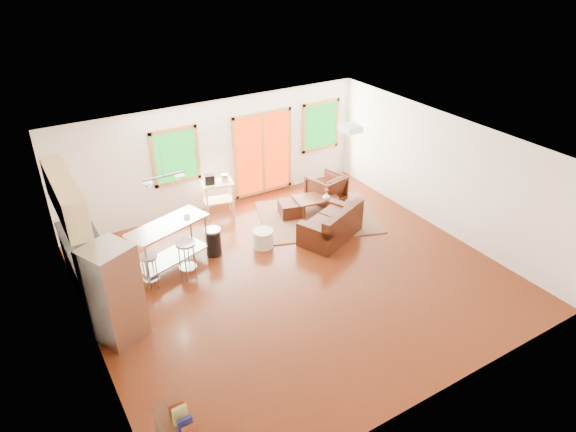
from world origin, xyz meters
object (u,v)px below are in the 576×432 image
armchair (326,187)px  kitchen_cart (217,187)px  refrigerator (114,294)px  rug (318,217)px  loveseat (332,226)px  coffee_table (316,199)px  ottoman (291,209)px  island (169,238)px

armchair → kitchen_cart: bearing=-28.7°
armchair → refrigerator: 6.04m
rug → loveseat: 1.00m
rug → coffee_table: bearing=66.7°
ottoman → armchair: bearing=7.9°
loveseat → refrigerator: size_ratio=0.95×
refrigerator → island: 2.01m
armchair → kitchen_cart: kitchen_cart is taller
armchair → refrigerator: refrigerator is taller
rug → kitchen_cart: bearing=146.3°
rug → ottoman: ottoman is taller
coffee_table → kitchen_cart: kitchen_cart is taller
coffee_table → island: island is taller
loveseat → rug: bearing=51.6°
refrigerator → rug: bearing=-6.8°
kitchen_cart → loveseat: bearing=-52.9°
refrigerator → kitchen_cart: size_ratio=1.60×
rug → refrigerator: size_ratio=1.55×
ottoman → refrigerator: size_ratio=0.31×
coffee_table → island: size_ratio=0.64×
rug → coffee_table: (0.10, 0.23, 0.33)m
rug → refrigerator: (-5.02, -1.63, 0.84)m
coffee_table → refrigerator: (-5.12, -1.86, 0.51)m
loveseat → armchair: armchair is taller
ottoman → refrigerator: bearing=-156.0°
armchair → ottoman: bearing=-4.4°
refrigerator → island: size_ratio=1.01×
coffee_table → refrigerator: size_ratio=0.63×
coffee_table → refrigerator: 5.47m
coffee_table → kitchen_cart: 2.33m
rug → kitchen_cart: kitchen_cart is taller
rug → loveseat: bearing=-105.8°
rug → kitchen_cart: (-1.94, 1.29, 0.72)m
refrigerator → kitchen_cart: 4.24m
rug → island: bearing=-176.8°
coffee_table → island: 3.75m
island → kitchen_cart: (1.68, 1.49, 0.04)m
rug → kitchen_cart: 2.43m
loveseat → refrigerator: refrigerator is taller
loveseat → armchair: 1.70m
ottoman → island: island is taller
island → kitchen_cart: bearing=41.7°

